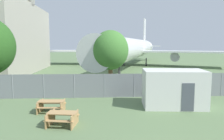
{
  "coord_description": "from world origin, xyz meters",
  "views": [
    {
      "loc": [
        -2.86,
        -6.91,
        4.52
      ],
      "look_at": [
        -1.75,
        14.29,
        2.0
      ],
      "focal_mm": 35.0,
      "sensor_mm": 36.0,
      "label": 1
    }
  ],
  "objects_px": {
    "portable_cabin": "(174,88)",
    "picnic_bench_open_grass": "(62,117)",
    "tree_near_hangar": "(110,50)",
    "airplane": "(134,49)",
    "picnic_bench_near_cabin": "(51,105)"
  },
  "relations": [
    {
      "from": "portable_cabin",
      "to": "picnic_bench_open_grass",
      "type": "distance_m",
      "value": 8.19
    },
    {
      "from": "picnic_bench_open_grass",
      "to": "tree_near_hangar",
      "type": "xyz_separation_m",
      "value": [
        3.16,
        10.29,
        3.43
      ]
    },
    {
      "from": "airplane",
      "to": "picnic_bench_open_grass",
      "type": "distance_m",
      "value": 33.7
    },
    {
      "from": "airplane",
      "to": "picnic_bench_open_grass",
      "type": "xyz_separation_m",
      "value": [
        -8.94,
        -32.35,
        -3.1
      ]
    },
    {
      "from": "airplane",
      "to": "picnic_bench_near_cabin",
      "type": "height_order",
      "value": "airplane"
    },
    {
      "from": "picnic_bench_open_grass",
      "to": "portable_cabin",
      "type": "bearing_deg",
      "value": 24.26
    },
    {
      "from": "airplane",
      "to": "tree_near_hangar",
      "type": "xyz_separation_m",
      "value": [
        -5.78,
        -22.06,
        0.33
      ]
    },
    {
      "from": "tree_near_hangar",
      "to": "picnic_bench_near_cabin",
      "type": "bearing_deg",
      "value": -119.11
    },
    {
      "from": "airplane",
      "to": "portable_cabin",
      "type": "distance_m",
      "value": 29.13
    },
    {
      "from": "tree_near_hangar",
      "to": "airplane",
      "type": "bearing_deg",
      "value": 75.33
    },
    {
      "from": "airplane",
      "to": "picnic_bench_open_grass",
      "type": "height_order",
      "value": "airplane"
    },
    {
      "from": "picnic_bench_near_cabin",
      "to": "airplane",
      "type": "bearing_deg",
      "value": 71.29
    },
    {
      "from": "portable_cabin",
      "to": "airplane",
      "type": "bearing_deg",
      "value": 91.86
    },
    {
      "from": "portable_cabin",
      "to": "picnic_bench_near_cabin",
      "type": "height_order",
      "value": "portable_cabin"
    },
    {
      "from": "picnic_bench_near_cabin",
      "to": "tree_near_hangar",
      "type": "xyz_separation_m",
      "value": [
        4.32,
        7.76,
        3.43
      ]
    }
  ]
}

